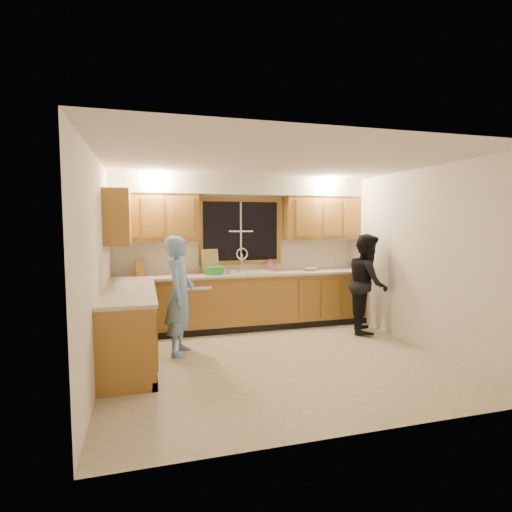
{
  "coord_description": "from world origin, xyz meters",
  "views": [
    {
      "loc": [
        -1.6,
        -4.73,
        1.77
      ],
      "look_at": [
        -0.08,
        0.65,
        1.28
      ],
      "focal_mm": 28.0,
      "sensor_mm": 36.0,
      "label": 1
    }
  ],
  "objects_px": {
    "dishwasher": "(194,306)",
    "stove": "(127,342)",
    "knife_block": "(139,268)",
    "bowl": "(311,269)",
    "sink": "(245,276)",
    "man": "(180,295)",
    "soap_bottle": "(270,265)",
    "dish_crate": "(215,271)",
    "woman": "(367,283)"
  },
  "relations": [
    {
      "from": "bowl",
      "to": "dish_crate",
      "type": "bearing_deg",
      "value": -177.56
    },
    {
      "from": "man",
      "to": "soap_bottle",
      "type": "xyz_separation_m",
      "value": [
        1.64,
        1.19,
        0.23
      ]
    },
    {
      "from": "bowl",
      "to": "woman",
      "type": "bearing_deg",
      "value": -49.45
    },
    {
      "from": "sink",
      "to": "bowl",
      "type": "xyz_separation_m",
      "value": [
        1.18,
        0.01,
        0.08
      ]
    },
    {
      "from": "woman",
      "to": "knife_block",
      "type": "relative_size",
      "value": 6.53
    },
    {
      "from": "stove",
      "to": "woman",
      "type": "xyz_separation_m",
      "value": [
        3.63,
        1.07,
        0.34
      ]
    },
    {
      "from": "sink",
      "to": "stove",
      "type": "height_order",
      "value": "sink"
    },
    {
      "from": "dishwasher",
      "to": "woman",
      "type": "xyz_separation_m",
      "value": [
        2.68,
        -0.74,
        0.38
      ]
    },
    {
      "from": "knife_block",
      "to": "soap_bottle",
      "type": "height_order",
      "value": "knife_block"
    },
    {
      "from": "stove",
      "to": "dish_crate",
      "type": "distance_m",
      "value": 2.25
    },
    {
      "from": "sink",
      "to": "knife_block",
      "type": "bearing_deg",
      "value": 176.18
    },
    {
      "from": "man",
      "to": "knife_block",
      "type": "relative_size",
      "value": 6.56
    },
    {
      "from": "man",
      "to": "soap_bottle",
      "type": "relative_size",
      "value": 7.72
    },
    {
      "from": "man",
      "to": "bowl",
      "type": "distance_m",
      "value": 2.56
    },
    {
      "from": "dishwasher",
      "to": "woman",
      "type": "bearing_deg",
      "value": -15.38
    },
    {
      "from": "sink",
      "to": "dishwasher",
      "type": "distance_m",
      "value": 0.96
    },
    {
      "from": "dishwasher",
      "to": "dish_crate",
      "type": "relative_size",
      "value": 3.01
    },
    {
      "from": "sink",
      "to": "bowl",
      "type": "bearing_deg",
      "value": 0.55
    },
    {
      "from": "stove",
      "to": "man",
      "type": "xyz_separation_m",
      "value": [
        0.64,
        0.8,
        0.34
      ]
    },
    {
      "from": "man",
      "to": "woman",
      "type": "xyz_separation_m",
      "value": [
        2.98,
        0.28,
        -0.0
      ]
    },
    {
      "from": "knife_block",
      "to": "stove",
      "type": "bearing_deg",
      "value": -106.55
    },
    {
      "from": "stove",
      "to": "woman",
      "type": "bearing_deg",
      "value": 16.48
    },
    {
      "from": "sink",
      "to": "stove",
      "type": "relative_size",
      "value": 0.96
    },
    {
      "from": "sink",
      "to": "stove",
      "type": "distance_m",
      "value": 2.6
    },
    {
      "from": "sink",
      "to": "woman",
      "type": "distance_m",
      "value": 1.98
    },
    {
      "from": "man",
      "to": "knife_block",
      "type": "height_order",
      "value": "man"
    },
    {
      "from": "sink",
      "to": "man",
      "type": "relative_size",
      "value": 0.54
    },
    {
      "from": "bowl",
      "to": "man",
      "type": "bearing_deg",
      "value": -155.96
    },
    {
      "from": "stove",
      "to": "woman",
      "type": "height_order",
      "value": "woman"
    },
    {
      "from": "sink",
      "to": "knife_block",
      "type": "distance_m",
      "value": 1.69
    },
    {
      "from": "sink",
      "to": "knife_block",
      "type": "relative_size",
      "value": 3.57
    },
    {
      "from": "sink",
      "to": "bowl",
      "type": "relative_size",
      "value": 3.59
    },
    {
      "from": "dishwasher",
      "to": "woman",
      "type": "height_order",
      "value": "woman"
    },
    {
      "from": "stove",
      "to": "dish_crate",
      "type": "relative_size",
      "value": 3.3
    },
    {
      "from": "stove",
      "to": "knife_block",
      "type": "height_order",
      "value": "knife_block"
    },
    {
      "from": "dish_crate",
      "to": "sink",
      "type": "bearing_deg",
      "value": 6.78
    },
    {
      "from": "sink",
      "to": "dishwasher",
      "type": "xyz_separation_m",
      "value": [
        -0.85,
        -0.01,
        -0.45
      ]
    },
    {
      "from": "man",
      "to": "bowl",
      "type": "xyz_separation_m",
      "value": [
        2.33,
        1.04,
        0.16
      ]
    },
    {
      "from": "man",
      "to": "woman",
      "type": "bearing_deg",
      "value": -66.01
    },
    {
      "from": "dishwasher",
      "to": "dish_crate",
      "type": "bearing_deg",
      "value": -7.6
    },
    {
      "from": "sink",
      "to": "dish_crate",
      "type": "distance_m",
      "value": 0.52
    },
    {
      "from": "sink",
      "to": "bowl",
      "type": "height_order",
      "value": "sink"
    },
    {
      "from": "dishwasher",
      "to": "knife_block",
      "type": "relative_size",
      "value": 3.41
    },
    {
      "from": "soap_bottle",
      "to": "woman",
      "type": "bearing_deg",
      "value": -34.16
    },
    {
      "from": "knife_block",
      "to": "soap_bottle",
      "type": "bearing_deg",
      "value": -11.51
    },
    {
      "from": "woman",
      "to": "knife_block",
      "type": "height_order",
      "value": "woman"
    },
    {
      "from": "knife_block",
      "to": "bowl",
      "type": "bearing_deg",
      "value": -14.85
    },
    {
      "from": "dishwasher",
      "to": "stove",
      "type": "xyz_separation_m",
      "value": [
        -0.95,
        -1.81,
        0.04
      ]
    },
    {
      "from": "woman",
      "to": "dish_crate",
      "type": "relative_size",
      "value": 5.78
    },
    {
      "from": "sink",
      "to": "dish_crate",
      "type": "xyz_separation_m",
      "value": [
        -0.51,
        -0.06,
        0.12
      ]
    }
  ]
}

